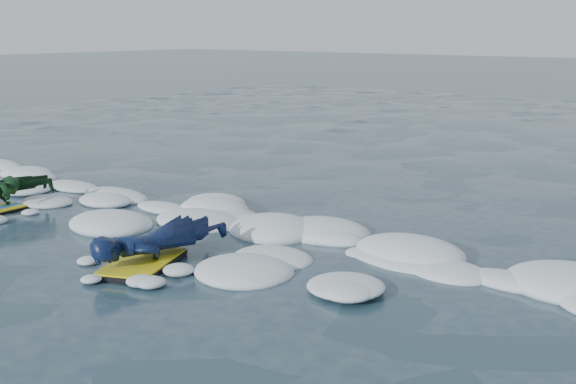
% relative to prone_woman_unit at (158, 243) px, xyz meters
% --- Properties ---
extents(ground, '(120.00, 120.00, 0.00)m').
position_rel_prone_woman_unit_xyz_m(ground, '(-0.31, 0.20, -0.22)').
color(ground, '#1C3144').
rests_on(ground, ground).
extents(foam_band, '(12.00, 3.10, 0.30)m').
position_rel_prone_woman_unit_xyz_m(foam_band, '(-0.31, 1.23, -0.22)').
color(foam_band, white).
rests_on(foam_band, ground).
extents(prone_woman_unit, '(0.98, 1.71, 0.43)m').
position_rel_prone_woman_unit_xyz_m(prone_woman_unit, '(0.00, 0.00, 0.00)').
color(prone_woman_unit, black).
rests_on(prone_woman_unit, ground).
extents(prone_child_unit, '(0.99, 1.36, 0.48)m').
position_rel_prone_woman_unit_xyz_m(prone_child_unit, '(-3.38, 0.26, 0.03)').
color(prone_child_unit, black).
rests_on(prone_child_unit, ground).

